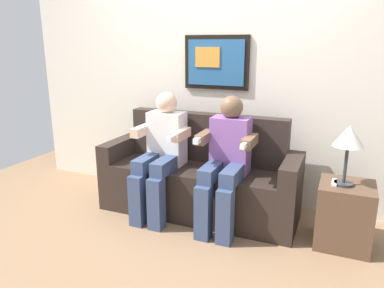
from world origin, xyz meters
The scene contains 8 objects.
ground_plane centered at (0.00, 0.00, 0.00)m, with size 5.44×5.44×0.00m, color #8C6B4C.
back_wall_assembly centered at (0.00, 0.76, 1.30)m, with size 4.19×0.10×2.60m.
couch centered at (0.00, 0.33, 0.31)m, with size 1.79×0.58×0.90m.
person_on_left centered at (-0.30, 0.16, 0.61)m, with size 0.46×0.56×1.11m.
person_on_right centered at (0.30, 0.16, 0.61)m, with size 0.46×0.56×1.11m.
side_table_right centered at (1.24, 0.22, 0.25)m, with size 0.40×0.40×0.50m.
table_lamp centered at (1.21, 0.20, 0.86)m, with size 0.22×0.22×0.46m.
spare_remote_on_table centered at (1.15, 0.19, 0.51)m, with size 0.04×0.13×0.02m, color white.
Camera 1 is at (1.16, -2.60, 1.52)m, focal length 34.20 mm.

